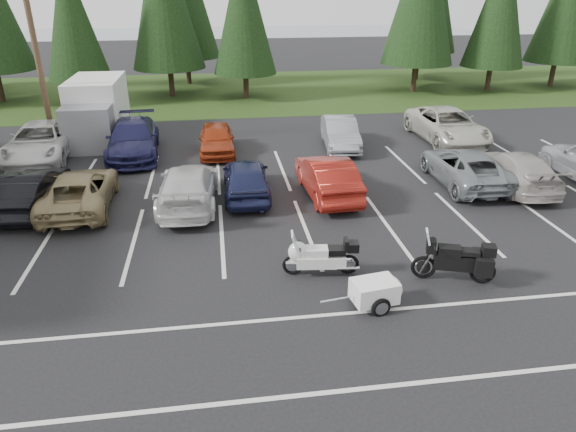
% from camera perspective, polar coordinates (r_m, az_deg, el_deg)
% --- Properties ---
extents(ground, '(120.00, 120.00, 0.00)m').
position_cam_1_polar(ground, '(15.49, 0.91, -3.50)').
color(ground, black).
rests_on(ground, ground).
extents(grass_strip, '(80.00, 16.00, 0.01)m').
position_cam_1_polar(grass_strip, '(38.23, -4.89, 13.68)').
color(grass_strip, '#1F3510').
rests_on(grass_strip, ground).
extents(lake_water, '(70.00, 50.00, 0.02)m').
position_cam_1_polar(lake_water, '(69.13, -3.17, 18.71)').
color(lake_water, gray).
rests_on(lake_water, ground).
extents(utility_pole, '(1.60, 0.26, 9.00)m').
position_cam_1_polar(utility_pole, '(26.76, -26.31, 16.74)').
color(utility_pole, '#473321').
rests_on(utility_pole, ground).
extents(box_truck, '(2.40, 5.60, 2.90)m').
position_cam_1_polar(box_truck, '(27.25, -20.68, 10.77)').
color(box_truck, silver).
rests_on(box_truck, ground).
extents(stall_markings, '(32.00, 16.00, 0.01)m').
position_cam_1_polar(stall_markings, '(17.25, -0.13, -0.37)').
color(stall_markings, silver).
rests_on(stall_markings, ground).
extents(conifer_3, '(3.87, 3.87, 9.02)m').
position_cam_1_polar(conifer_3, '(35.90, -22.98, 19.71)').
color(conifer_3, '#332316').
rests_on(conifer_3, ground).
extents(conifer_5, '(4.14, 4.14, 9.63)m').
position_cam_1_polar(conifer_5, '(35.17, -4.97, 21.95)').
color(conifer_5, '#332316').
rests_on(conifer_5, ground).
extents(conifer_7, '(4.27, 4.27, 9.94)m').
position_cam_1_polar(conifer_7, '(40.41, 22.54, 20.94)').
color(conifer_7, '#332316').
rests_on(conifer_7, ground).
extents(car_near_1, '(1.71, 4.33, 1.40)m').
position_cam_1_polar(car_near_1, '(19.89, -26.62, 2.57)').
color(car_near_1, black).
rests_on(car_near_1, ground).
extents(car_near_2, '(2.37, 4.85, 1.33)m').
position_cam_1_polar(car_near_2, '(19.30, -22.18, 2.65)').
color(car_near_2, '#8A7950').
rests_on(car_near_2, ground).
extents(car_near_3, '(2.22, 5.00, 1.43)m').
position_cam_1_polar(car_near_3, '(18.46, -11.03, 3.29)').
color(car_near_3, silver).
rests_on(car_near_3, ground).
extents(car_near_4, '(1.74, 4.16, 1.41)m').
position_cam_1_polar(car_near_4, '(18.97, -4.66, 4.24)').
color(car_near_4, '#1B1F43').
rests_on(car_near_4, ground).
extents(car_near_5, '(1.78, 4.53, 1.47)m').
position_cam_1_polar(car_near_5, '(19.01, 4.38, 4.39)').
color(car_near_5, maroon).
rests_on(car_near_5, ground).
extents(car_near_6, '(2.40, 4.97, 1.37)m').
position_cam_1_polar(car_near_6, '(21.28, 19.06, 5.18)').
color(car_near_6, gray).
rests_on(car_near_6, ground).
extents(car_near_7, '(2.19, 4.84, 1.38)m').
position_cam_1_polar(car_near_7, '(21.64, 23.86, 4.73)').
color(car_near_7, '#B1AAA2').
rests_on(car_near_7, ground).
extents(car_far_0, '(2.70, 5.58, 1.53)m').
position_cam_1_polar(car_far_0, '(25.63, -25.78, 7.48)').
color(car_far_0, silver).
rests_on(car_far_0, ground).
extents(car_far_1, '(2.51, 5.50, 1.56)m').
position_cam_1_polar(car_far_1, '(24.47, -16.84, 8.20)').
color(car_far_1, '#19193F').
rests_on(car_far_1, ground).
extents(car_far_2, '(1.59, 3.94, 1.34)m').
position_cam_1_polar(car_far_2, '(24.06, -7.93, 8.48)').
color(car_far_2, '#9D3214').
rests_on(car_far_2, ground).
extents(car_far_3, '(1.87, 4.35, 1.39)m').
position_cam_1_polar(car_far_3, '(24.82, 5.83, 9.16)').
color(car_far_3, gray).
rests_on(car_far_3, ground).
extents(car_far_4, '(2.76, 5.69, 1.56)m').
position_cam_1_polar(car_far_4, '(26.91, 17.27, 9.60)').
color(car_far_4, beige).
rests_on(car_far_4, ground).
extents(touring_motorcycle, '(2.37, 0.97, 1.28)m').
position_cam_1_polar(touring_motorcycle, '(13.87, 3.70, -4.18)').
color(touring_motorcycle, silver).
rests_on(touring_motorcycle, ground).
extents(cargo_trailer, '(1.67, 1.10, 0.72)m').
position_cam_1_polar(cargo_trailer, '(12.86, 9.54, -8.49)').
color(cargo_trailer, white).
rests_on(cargo_trailer, ground).
extents(adventure_motorcycle, '(2.55, 1.54, 1.47)m').
position_cam_1_polar(adventure_motorcycle, '(14.19, 18.05, -4.30)').
color(adventure_motorcycle, black).
rests_on(adventure_motorcycle, ground).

